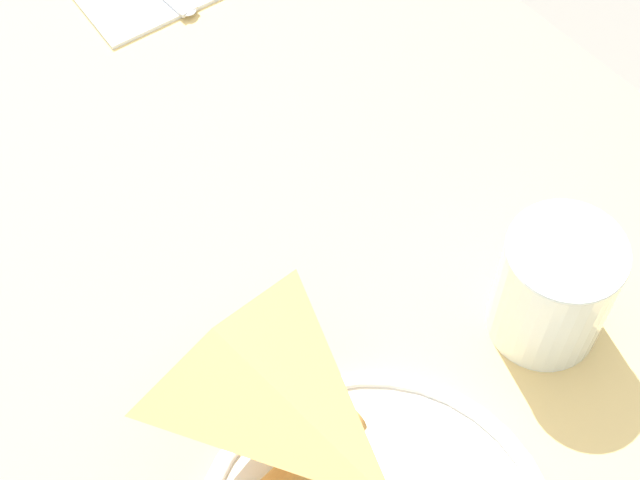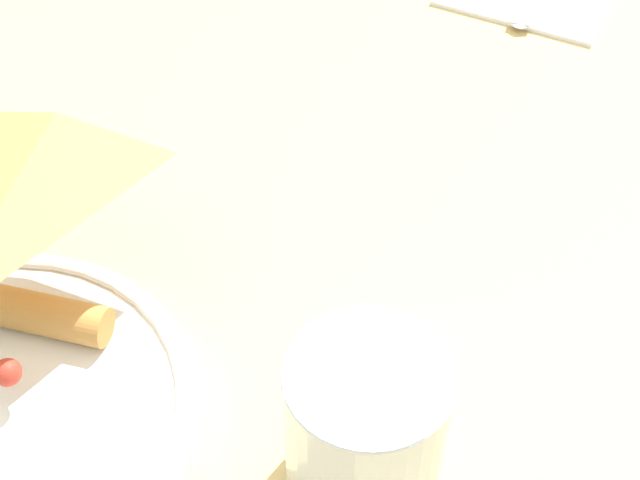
{
  "view_description": "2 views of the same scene",
  "coord_description": "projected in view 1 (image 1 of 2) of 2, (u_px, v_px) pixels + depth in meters",
  "views": [
    {
      "loc": [
        0.27,
        -0.15,
        1.34
      ],
      "look_at": [
        -0.04,
        0.09,
        0.75
      ],
      "focal_mm": 55.0,
      "sensor_mm": 36.0,
      "label": 1
    },
    {
      "loc": [
        0.34,
        0.26,
        1.19
      ],
      "look_at": [
        -0.02,
        0.12,
        0.76
      ],
      "focal_mm": 55.0,
      "sensor_mm": 36.0,
      "label": 2
    }
  ],
  "objects": [
    {
      "name": "dining_table",
      "position": [
        259.0,
        427.0,
        0.77
      ],
      "size": [
        1.16,
        0.83,
        0.72
      ],
      "color": "#DBB770",
      "rests_on": "ground_plane"
    },
    {
      "name": "milk_glass",
      "position": [
        553.0,
        291.0,
        0.68
      ],
      "size": [
        0.08,
        0.08,
        0.1
      ],
      "color": "white",
      "rests_on": "dining_table"
    }
  ]
}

